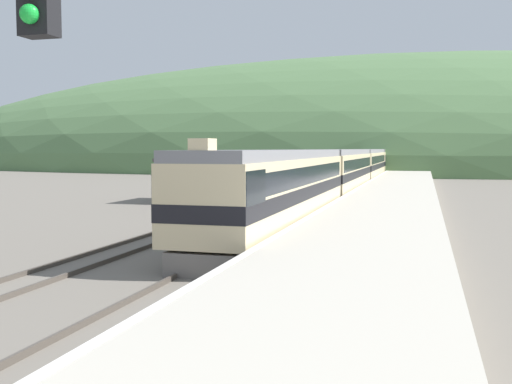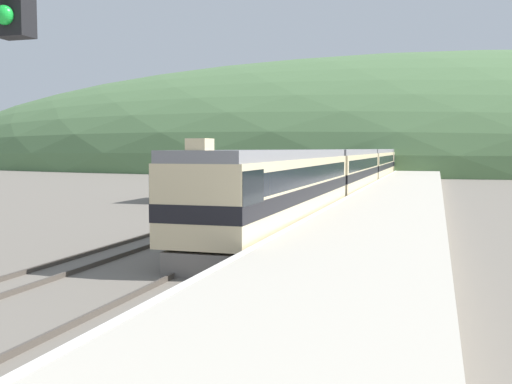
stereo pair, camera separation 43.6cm
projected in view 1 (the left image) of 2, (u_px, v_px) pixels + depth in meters
name	position (u px, v px, depth m)	size (l,w,h in m)	color
track_main	(368.00, 181.00, 71.36)	(1.52, 180.00, 0.16)	#4C443D
track_siding	(328.00, 181.00, 72.63)	(1.52, 180.00, 0.16)	#4C443D
platform	(399.00, 189.00, 50.92)	(5.67, 140.00, 1.03)	#BCB5A5
distant_hills	(393.00, 167.00, 130.51)	(234.12, 105.35, 46.43)	#517547
station_shed	(206.00, 180.00, 44.31)	(6.08, 5.39, 3.25)	slate
express_train_lead_car	(277.00, 188.00, 27.48)	(3.02, 20.60, 4.25)	black
carriage_second	(341.00, 171.00, 48.23)	(3.01, 20.39, 3.89)	black
carriage_third	(366.00, 165.00, 68.65)	(3.01, 20.39, 3.89)	black
carriage_fourth	(379.00, 161.00, 89.07)	(3.01, 20.39, 3.89)	black
siding_train	(304.00, 171.00, 57.89)	(2.90, 35.55, 3.43)	black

